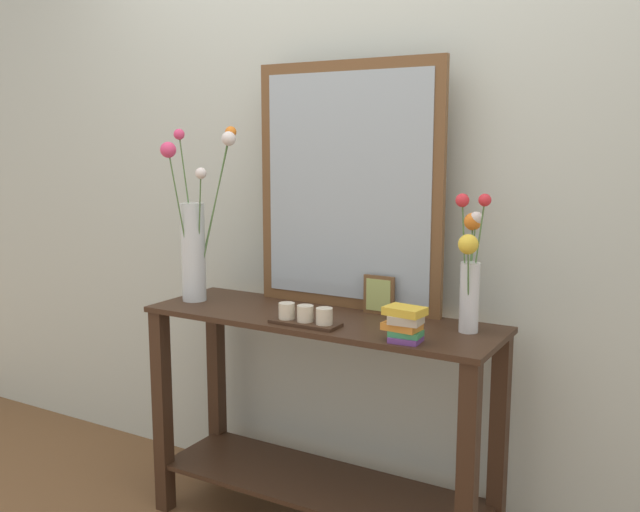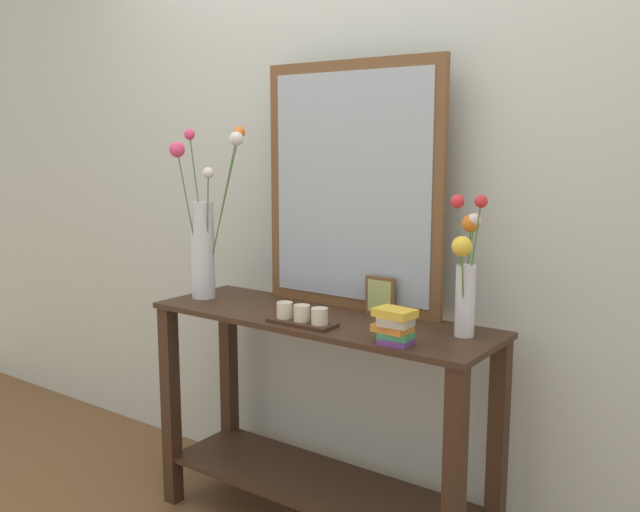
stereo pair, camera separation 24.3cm
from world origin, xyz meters
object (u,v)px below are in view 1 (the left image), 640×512
tall_vase_left (194,236)px  vase_right (470,267)px  picture_frame_small (379,295)px  mirror_leaning (348,187)px  candle_tray (305,317)px  book_stack (405,323)px  console_table (320,405)px

tall_vase_left → vase_right: (1.06, 0.09, -0.04)m
picture_frame_small → mirror_leaning: bearing=165.8°
vase_right → mirror_leaning: bearing=167.9°
vase_right → candle_tray: bearing=-159.1°
book_stack → picture_frame_small: bearing=128.1°
tall_vase_left → console_table: bearing=2.9°
tall_vase_left → candle_tray: bearing=-10.1°
console_table → tall_vase_left: tall_vase_left is taller
picture_frame_small → book_stack: 0.36m
mirror_leaning → picture_frame_small: (0.15, -0.04, -0.38)m
candle_tray → console_table: bearing=97.1°
mirror_leaning → book_stack: (0.37, -0.32, -0.39)m
tall_vase_left → vase_right: size_ratio=1.48×
mirror_leaning → vase_right: (0.50, -0.11, -0.23)m
candle_tray → book_stack: (0.37, -0.02, 0.03)m
console_table → picture_frame_small: picture_frame_small is taller
tall_vase_left → picture_frame_small: bearing=13.0°
console_table → picture_frame_small: size_ratio=9.27×
vase_right → book_stack: 0.29m
console_table → mirror_leaning: bearing=84.6°
vase_right → candle_tray: size_ratio=1.85×
console_table → book_stack: book_stack is taller
book_stack → console_table: bearing=159.4°
console_table → book_stack: bearing=-20.6°
tall_vase_left → mirror_leaning: bearing=19.8°
console_table → candle_tray: candle_tray is taller
tall_vase_left → picture_frame_small: size_ratio=4.80×
picture_frame_small → book_stack: picture_frame_small is taller
tall_vase_left → vase_right: bearing=5.0°
mirror_leaning → tall_vase_left: size_ratio=1.34×
candle_tray → book_stack: bearing=-2.8°
console_table → candle_tray: bearing=-82.9°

